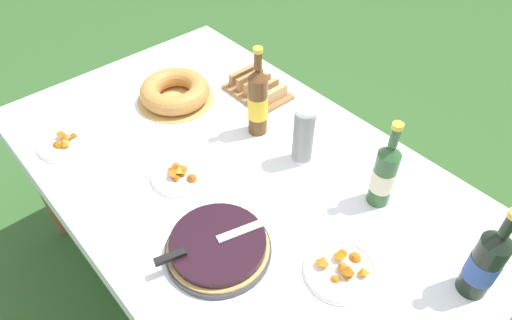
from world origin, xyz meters
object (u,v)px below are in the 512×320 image
Objects in this scene: juice_bottle_red at (485,263)px; bundt_cake at (175,92)px; cider_bottle_amber at (258,101)px; bread_board at (258,89)px; serving_knife at (208,243)px; snack_plate_near at (64,143)px; cider_bottle_green at (384,174)px; snack_plate_left at (181,173)px; cup_stack at (303,135)px; berry_tart at (218,247)px; snack_plate_right at (341,270)px.

bundt_cake is at bearing -174.33° from juice_bottle_red.
cider_bottle_amber is 0.26m from bread_board.
serving_knife is 0.59m from cider_bottle_amber.
cider_bottle_green is at bearing 35.24° from snack_plate_near.
serving_knife is 0.35m from snack_plate_left.
bread_board is at bearing 160.22° from cup_stack.
berry_tart is 0.97× the size of cider_bottle_green.
bundt_cake is 1.47× the size of snack_plate_right.
serving_knife is at bearing -105.60° from berry_tart.
cider_bottle_amber is at bearing 126.92° from berry_tart.
berry_tart is 0.85× the size of serving_knife.
snack_plate_left is at bearing -70.11° from bread_board.
serving_knife is at bearing -109.10° from cider_bottle_green.
snack_plate_left is at bearing -140.71° from cider_bottle_green.
bread_board reaches higher than snack_plate_near.
berry_tart is 1.48× the size of snack_plate_left.
cup_stack is at bearing 148.46° from snack_plate_right.
cup_stack is (-0.12, 0.46, 0.09)m from berry_tart.
snack_plate_right is (0.29, 0.25, -0.05)m from serving_knife.
berry_tart reaches higher than snack_plate_near.
bread_board is at bearing 109.89° from snack_plate_left.
bundt_cake is at bearing -166.73° from cup_stack.
cider_bottle_amber reaches higher than bundt_cake.
serving_knife is 1.74× the size of snack_plate_left.
juice_bottle_red reaches higher than serving_knife.
snack_plate_right is (0.99, -0.11, -0.03)m from bundt_cake.
bundt_cake reaches higher than bread_board.
bundt_cake is 0.88× the size of cider_bottle_amber.
cup_stack reaches higher than bread_board.
serving_knife is 0.38m from snack_plate_right.
cider_bottle_amber is 0.67m from snack_plate_right.
bread_board is at bearing 56.38° from bundt_cake.
snack_plate_right is at bearing -6.20° from bundt_cake.
bundt_cake is at bearing 85.30° from snack_plate_near.
bundt_cake is 0.99m from snack_plate_right.
serving_knife is 0.82m from bread_board.
cup_stack is at bearing 104.37° from berry_tart.
snack_plate_near is 1.09m from snack_plate_right.
cider_bottle_amber is at bearing -176.51° from cup_stack.
juice_bottle_red is at bearing -1.17° from cup_stack.
serving_knife is at bearing -77.28° from cup_stack.
cider_bottle_green is 1.23× the size of bread_board.
serving_knife is 1.15× the size of cider_bottle_green.
juice_bottle_red reaches higher than snack_plate_right.
cider_bottle_amber is 0.38m from snack_plate_left.
cider_bottle_green is 1.64× the size of snack_plate_near.
snack_plate_near is at bearing -150.44° from snack_plate_left.
bundt_cake reaches higher than serving_knife.
cider_bottle_green reaches higher than cup_stack.
bread_board reaches higher than berry_tart.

